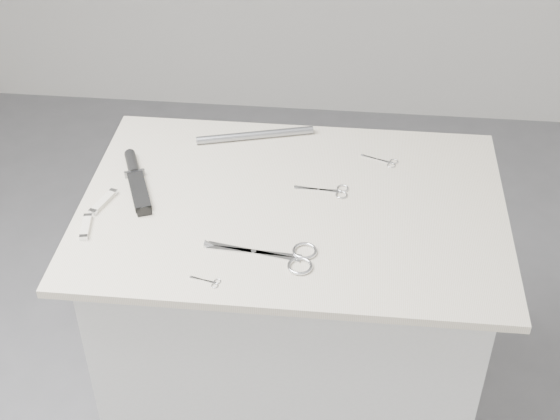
# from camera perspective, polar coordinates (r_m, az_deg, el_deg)

# --- Properties ---
(plinth) EXTENTS (0.90, 0.60, 0.90)m
(plinth) POSITION_cam_1_polar(r_m,az_deg,el_deg) (2.15, 0.82, -9.50)
(plinth) COLOR silver
(plinth) RESTS_ON ground
(display_board) EXTENTS (1.00, 0.70, 0.02)m
(display_board) POSITION_cam_1_polar(r_m,az_deg,el_deg) (1.84, 0.94, 0.23)
(display_board) COLOR beige
(display_board) RESTS_ON plinth
(large_shears) EXTENTS (0.25, 0.11, 0.01)m
(large_shears) POSITION_cam_1_polar(r_m,az_deg,el_deg) (1.69, 0.35, -3.39)
(large_shears) COLOR silver
(large_shears) RESTS_ON display_board
(embroidery_scissors_a) EXTENTS (0.13, 0.06, 0.00)m
(embroidery_scissors_a) POSITION_cam_1_polar(r_m,az_deg,el_deg) (1.88, 3.83, 1.41)
(embroidery_scissors_a) COLOR silver
(embroidery_scissors_a) RESTS_ON display_board
(embroidery_scissors_b) EXTENTS (0.09, 0.06, 0.00)m
(embroidery_scissors_b) POSITION_cam_1_polar(r_m,az_deg,el_deg) (1.99, 7.67, 3.55)
(embroidery_scissors_b) COLOR silver
(embroidery_scissors_b) RESTS_ON display_board
(tiny_scissors) EXTENTS (0.07, 0.03, 0.00)m
(tiny_scissors) POSITION_cam_1_polar(r_m,az_deg,el_deg) (1.64, -5.21, -5.24)
(tiny_scissors) COLOR silver
(tiny_scissors) RESTS_ON display_board
(sheathed_knife) EXTENTS (0.13, 0.24, 0.03)m
(sheathed_knife) POSITION_cam_1_polar(r_m,az_deg,el_deg) (1.94, -10.50, 2.32)
(sheathed_knife) COLOR black
(sheathed_knife) RESTS_ON display_board
(pocket_knife_a) EXTENTS (0.03, 0.09, 0.01)m
(pocket_knife_a) POSITION_cam_1_polar(r_m,az_deg,el_deg) (1.81, -14.01, -1.21)
(pocket_knife_a) COLOR beige
(pocket_knife_a) RESTS_ON display_board
(pocket_knife_b) EXTENTS (0.05, 0.10, 0.01)m
(pocket_knife_b) POSITION_cam_1_polar(r_m,az_deg,el_deg) (1.88, -12.79, 0.61)
(pocket_knife_b) COLOR beige
(pocket_knife_b) RESTS_ON display_board
(metal_rail) EXTENTS (0.30, 0.10, 0.02)m
(metal_rail) POSITION_cam_1_polar(r_m,az_deg,el_deg) (2.06, -1.83, 5.50)
(metal_rail) COLOR gray
(metal_rail) RESTS_ON display_board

